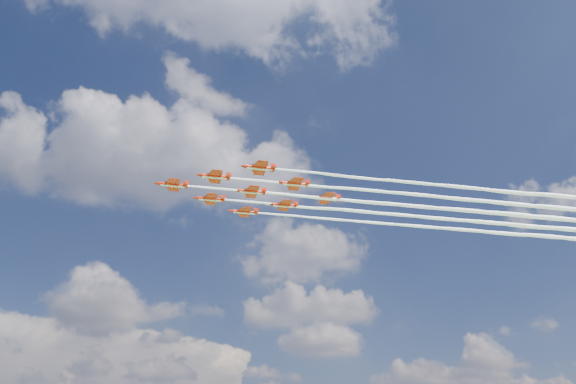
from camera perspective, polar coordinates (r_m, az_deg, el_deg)
name	(u,v)px	position (r m, az deg, el deg)	size (l,w,h in m)	color
jet_lead	(408,205)	(174.88, 12.11, -1.34)	(147.34, 18.40, 2.44)	red
jet_row2_port	(453,198)	(173.47, 16.46, -0.63)	(147.34, 18.40, 2.44)	red
jet_row2_starb	(432,218)	(185.63, 14.40, -2.54)	(147.34, 18.40, 2.44)	red
jet_row3_port	(501,191)	(173.09, 20.85, 0.10)	(147.34, 18.40, 2.44)	red
jet_row3_centre	(475,211)	(184.67, 18.51, -1.87)	(147.34, 18.40, 2.44)	red
jet_row3_starb	(453,229)	(196.72, 16.44, -3.61)	(147.34, 18.40, 2.44)	red
jet_row4_port	(521,205)	(184.69, 22.63, -1.19)	(147.34, 18.40, 2.44)	red
jet_row4_starb	(495,223)	(196.16, 20.32, -2.97)	(147.34, 18.40, 2.44)	red
jet_tail	(540,217)	(196.53, 24.20, -2.33)	(147.34, 18.40, 2.44)	red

